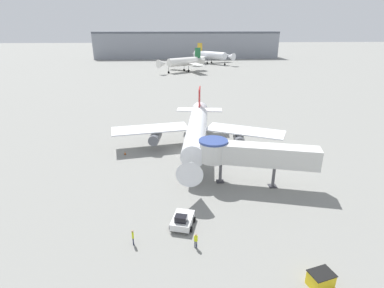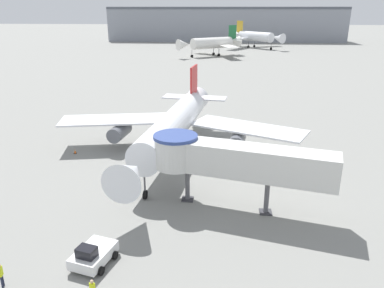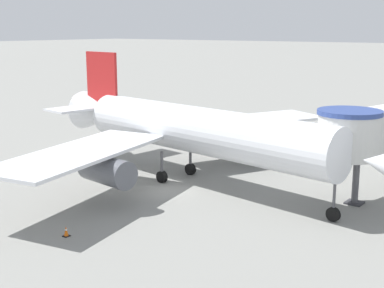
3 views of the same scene
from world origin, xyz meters
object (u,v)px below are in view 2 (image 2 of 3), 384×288
jet_bridge (227,159)px  traffic_cone_starboard_wing (277,161)px  ground_crew_wing_walker (1,274)px  background_jet_gold_tail (255,36)px  background_jet_green_tail (213,43)px  main_airplane (175,125)px  pushback_tug_white (93,255)px  traffic_cone_port_wing (75,151)px

jet_bridge → traffic_cone_starboard_wing: (6.15, 10.67, -4.41)m
ground_crew_wing_walker → background_jet_gold_tail: size_ratio=0.07×
traffic_cone_starboard_wing → background_jet_green_tail: (-10.68, 105.29, 4.54)m
background_jet_green_tail → main_airplane: bearing=-36.3°
pushback_tug_white → background_jet_gold_tail: size_ratio=0.14×
main_airplane → traffic_cone_port_wing: size_ratio=52.18×
pushback_tug_white → traffic_cone_starboard_wing: bearing=66.8°
pushback_tug_white → traffic_cone_starboard_wing: pushback_tug_white is taller
traffic_cone_port_wing → background_jet_green_tail: (14.53, 103.98, 4.62)m
main_airplane → ground_crew_wing_walker: main_airplane is taller
pushback_tug_white → traffic_cone_port_wing: pushback_tug_white is taller
jet_bridge → traffic_cone_starboard_wing: jet_bridge is taller
traffic_cone_port_wing → jet_bridge: bearing=-32.2°
main_airplane → jet_bridge: bearing=-55.7°
pushback_tug_white → background_jet_green_tail: 125.30m
traffic_cone_starboard_wing → background_jet_gold_tail: (7.67, 138.32, 4.78)m
ground_crew_wing_walker → background_jet_green_tail: background_jet_green_tail is taller
traffic_cone_starboard_wing → pushback_tug_white: bearing=-128.4°
traffic_cone_port_wing → background_jet_gold_tail: background_jet_gold_tail is taller
pushback_tug_white → background_jet_green_tail: (5.04, 125.13, 4.15)m
pushback_tug_white → main_airplane: bearing=96.5°
traffic_cone_port_wing → background_jet_gold_tail: bearing=76.5°
jet_bridge → traffic_cone_starboard_wing: bearing=74.4°
background_jet_green_tail → pushback_tug_white: bearing=-37.7°
traffic_cone_port_wing → pushback_tug_white: bearing=-65.8°
traffic_cone_starboard_wing → background_jet_gold_tail: background_jet_gold_tail is taller
traffic_cone_starboard_wing → background_jet_gold_tail: bearing=86.8°
ground_crew_wing_walker → background_jet_gold_tail: bearing=160.1°
traffic_cone_port_wing → ground_crew_wing_walker: (4.26, -23.94, 0.75)m
main_airplane → background_jet_gold_tail: size_ratio=1.16×
jet_bridge → main_airplane: bearing=131.3°
main_airplane → pushback_tug_white: main_airplane is taller
jet_bridge → traffic_cone_port_wing: jet_bridge is taller
background_jet_green_tail → traffic_cone_starboard_wing: bearing=-29.6°
main_airplane → ground_crew_wing_walker: (-8.54, -24.31, -2.99)m
jet_bridge → background_jet_green_tail: 116.05m
background_jet_green_tail → background_jet_gold_tail: (18.35, 33.03, 0.23)m
pushback_tug_white → background_jet_green_tail: background_jet_green_tail is taller
pushback_tug_white → background_jet_gold_tail: 159.95m
ground_crew_wing_walker → background_jet_gold_tail: 163.53m
traffic_cone_starboard_wing → ground_crew_wing_walker: bearing=-132.8°
pushback_tug_white → background_jet_gold_tail: background_jet_gold_tail is taller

